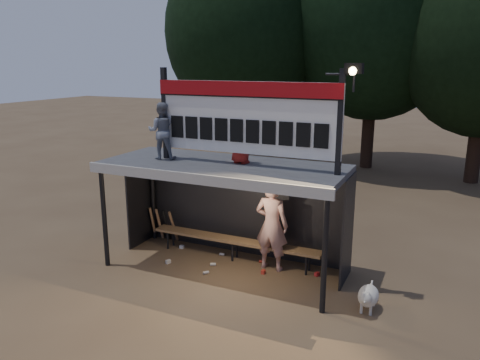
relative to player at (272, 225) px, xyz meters
The scene contains 12 objects.
ground 1.42m from the player, 155.32° to the right, with size 80.00×80.00×0.00m, color brown.
player is the anchor object (origin of this frame).
child_a 3.05m from the player, 166.60° to the right, with size 0.58×0.45×1.20m, color gray.
child_b 1.96m from the player, 157.74° to the right, with size 0.50×0.33×1.02m, color #A31F19.
dugout_shelter 1.28m from the player, 168.92° to the right, with size 5.10×2.08×2.32m.
scoreboard_assembly 2.41m from the player, 130.20° to the right, with size 4.10×0.27×1.99m.
bench 1.08m from the player, behind, with size 4.00×0.35×0.48m.
tree_left 11.68m from the player, 117.22° to the left, with size 6.46×6.46×9.27m.
tree_mid 12.23m from the player, 89.61° to the left, with size 7.22×7.22×10.36m.
dog 2.49m from the player, 22.97° to the right, with size 0.36×0.81×0.49m.
bats 3.09m from the player, behind, with size 0.68×0.35×0.84m.
litter 1.35m from the player, 167.36° to the right, with size 3.44×1.14×0.08m.
Camera 1 is at (4.18, -8.33, 4.33)m, focal length 35.00 mm.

